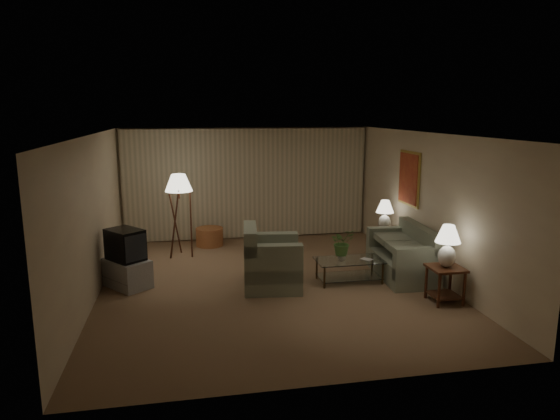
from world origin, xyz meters
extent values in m
plane|color=brown|center=(0.00, 0.00, 0.00)|extent=(7.00, 7.00, 0.00)
cube|color=beige|center=(0.00, 3.50, 1.35)|extent=(6.00, 0.04, 2.70)
cube|color=beige|center=(-3.00, 0.00, 1.35)|extent=(0.04, 7.00, 2.70)
cube|color=beige|center=(3.00, 0.00, 1.35)|extent=(0.04, 7.00, 2.70)
cube|color=white|center=(0.00, 0.00, 2.70)|extent=(6.00, 7.00, 0.04)
cube|color=beige|center=(0.00, 3.42, 1.35)|extent=(5.85, 0.12, 2.65)
cube|color=gold|center=(2.98, 0.80, 1.75)|extent=(0.03, 0.90, 1.10)
cube|color=#A3281E|center=(2.95, 0.80, 1.75)|extent=(0.02, 0.80, 1.00)
cube|color=gray|center=(2.50, -0.05, 0.20)|extent=(1.84, 1.08, 0.40)
cube|color=gray|center=(-0.01, -0.18, 0.23)|extent=(1.27, 1.23, 0.46)
cube|color=#371A0F|center=(2.65, -1.40, 0.58)|extent=(0.54, 0.54, 0.04)
cube|color=#371A0F|center=(2.65, -1.40, 0.12)|extent=(0.46, 0.46, 0.02)
cylinder|color=#371A0F|center=(2.43, -1.62, 0.28)|extent=(0.05, 0.05, 0.56)
cylinder|color=#371A0F|center=(2.43, -1.18, 0.28)|extent=(0.05, 0.05, 0.56)
cylinder|color=#371A0F|center=(2.87, -1.62, 0.28)|extent=(0.05, 0.05, 0.56)
cylinder|color=#371A0F|center=(2.87, -1.18, 0.28)|extent=(0.05, 0.05, 0.56)
cube|color=#371A0F|center=(2.65, 1.20, 0.58)|extent=(0.49, 0.42, 0.04)
cube|color=#371A0F|center=(2.65, 1.20, 0.12)|extent=(0.42, 0.35, 0.02)
cylinder|color=#371A0F|center=(2.45, 1.04, 0.28)|extent=(0.05, 0.05, 0.56)
cylinder|color=#371A0F|center=(2.45, 1.36, 0.28)|extent=(0.05, 0.05, 0.56)
cylinder|color=#371A0F|center=(2.85, 1.04, 0.28)|extent=(0.05, 0.05, 0.56)
cylinder|color=#371A0F|center=(2.85, 1.36, 0.28)|extent=(0.05, 0.05, 0.56)
ellipsoid|color=silver|center=(2.65, -1.40, 0.78)|extent=(0.28, 0.28, 0.36)
cylinder|color=silver|center=(2.65, -1.40, 1.00)|extent=(0.03, 0.03, 0.08)
cone|color=white|center=(2.65, -1.40, 1.16)|extent=(0.41, 0.41, 0.28)
ellipsoid|color=silver|center=(2.65, 1.20, 0.76)|extent=(0.26, 0.26, 0.33)
cylinder|color=silver|center=(2.65, 1.20, 0.96)|extent=(0.03, 0.03, 0.07)
cone|color=white|center=(2.65, 1.20, 1.11)|extent=(0.37, 0.37, 0.26)
cube|color=silver|center=(1.43, -0.15, 0.41)|extent=(1.23, 0.67, 0.02)
cube|color=silver|center=(1.43, -0.15, 0.10)|extent=(1.14, 0.58, 0.01)
cylinder|color=#42301A|center=(0.89, -0.42, 0.20)|extent=(0.04, 0.04, 0.40)
cylinder|color=#42301A|center=(0.89, 0.11, 0.20)|extent=(0.04, 0.04, 0.40)
cylinder|color=#42301A|center=(1.98, -0.42, 0.20)|extent=(0.04, 0.04, 0.40)
cylinder|color=#42301A|center=(1.98, 0.11, 0.20)|extent=(0.04, 0.04, 0.40)
cube|color=#A5A5A8|center=(-2.55, 0.33, 0.25)|extent=(1.36, 1.36, 0.50)
cube|color=black|center=(-2.55, 0.33, 0.78)|extent=(1.09, 1.09, 0.55)
cylinder|color=#371A0F|center=(-1.61, 2.09, 1.40)|extent=(0.04, 0.04, 0.26)
cone|color=white|center=(-1.61, 2.09, 1.60)|extent=(0.58, 0.58, 0.36)
cylinder|color=#B46C3D|center=(-0.96, 2.85, 0.21)|extent=(0.67, 0.67, 0.42)
imported|color=white|center=(1.28, -0.15, 0.50)|extent=(0.20, 0.20, 0.16)
imported|color=#4A7B36|center=(1.28, -0.15, 0.82)|extent=(0.52, 0.49, 0.48)
imported|color=olive|center=(1.68, -0.25, 0.42)|extent=(0.24, 0.25, 0.02)
camera|label=1|loc=(-1.45, -8.52, 3.10)|focal=32.00mm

